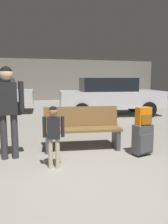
{
  "coord_description": "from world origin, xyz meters",
  "views": [
    {
      "loc": [
        -1.01,
        -2.73,
        1.48
      ],
      "look_at": [
        0.17,
        1.3,
        0.85
      ],
      "focal_mm": 35.81,
      "sensor_mm": 36.0,
      "label": 1
    }
  ],
  "objects": [
    {
      "name": "bench",
      "position": [
        0.24,
        1.69,
        0.44
      ],
      "size": [
        1.66,
        0.74,
        0.89
      ],
      "color": "brown",
      "rests_on": "ground_plane"
    },
    {
      "name": "garage_back_wall",
      "position": [
        0.0,
        12.86,
        1.4
      ],
      "size": [
        18.0,
        0.12,
        2.8
      ],
      "primitive_type": "cube",
      "color": "gray",
      "rests_on": "ground_plane"
    },
    {
      "name": "adult",
      "position": [
        -1.21,
        1.5,
        1.05
      ],
      "size": [
        0.58,
        0.24,
        1.7
      ],
      "color": "#38383D",
      "rests_on": "ground_plane"
    },
    {
      "name": "suitcase",
      "position": [
        1.26,
        0.97,
        0.32
      ],
      "size": [
        0.42,
        0.3,
        0.6
      ],
      "color": "#4C4C51",
      "rests_on": "ground_plane"
    },
    {
      "name": "backpack_bright",
      "position": [
        1.26,
        0.97,
        0.77
      ],
      "size": [
        0.3,
        0.23,
        0.34
      ],
      "color": "orange",
      "rests_on": "suitcase"
    },
    {
      "name": "ground_plane",
      "position": [
        0.0,
        4.0,
        -0.05
      ],
      "size": [
        18.0,
        18.0,
        0.1
      ],
      "primitive_type": "cube",
      "color": "gray"
    },
    {
      "name": "parked_car_near",
      "position": [
        2.55,
        5.72,
        0.81
      ],
      "size": [
        4.29,
        2.22,
        1.51
      ],
      "color": "silver",
      "rests_on": "ground_plane"
    },
    {
      "name": "child",
      "position": [
        -0.49,
        0.81,
        0.64
      ],
      "size": [
        0.35,
        0.23,
        1.04
      ],
      "color": "beige",
      "rests_on": "ground_plane"
    }
  ]
}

